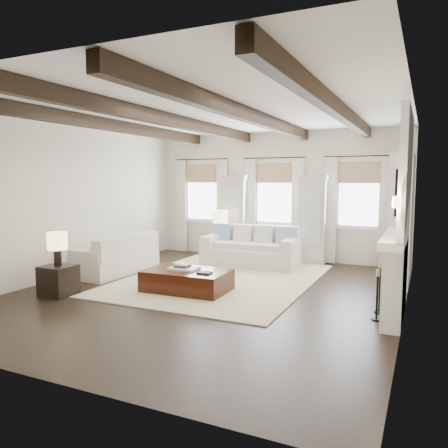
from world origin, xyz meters
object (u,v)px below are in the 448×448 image
at_px(ottoman, 187,281).
at_px(sofa_back, 251,250).
at_px(side_table_back, 220,248).
at_px(side_table_front, 59,280).
at_px(sofa_left, 118,257).

bearing_deg(ottoman, sofa_back, 84.19).
relative_size(ottoman, side_table_back, 2.44).
bearing_deg(sofa_back, side_table_front, -118.99).
bearing_deg(ottoman, side_table_front, -150.54).
distance_m(sofa_left, ottoman, 2.24).
distance_m(sofa_left, side_table_front, 1.89).
distance_m(sofa_back, side_table_back, 1.05).
bearing_deg(side_table_back, sofa_back, -21.22).
bearing_deg(sofa_back, side_table_back, 158.78).
bearing_deg(side_table_front, sofa_left, 95.63).
xyz_separation_m(sofa_back, ottoman, (-0.20, -2.68, -0.18)).
bearing_deg(side_table_front, sofa_back, 61.01).
relative_size(sofa_left, side_table_back, 3.23).
distance_m(ottoman, side_table_front, 2.25).
bearing_deg(side_table_back, side_table_front, -105.19).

